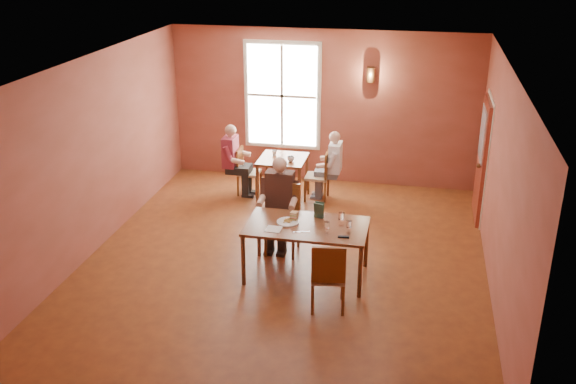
% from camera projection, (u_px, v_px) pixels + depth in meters
% --- Properties ---
extents(ground, '(6.00, 7.00, 0.01)m').
position_uv_depth(ground, '(285.00, 260.00, 9.84)').
color(ground, brown).
rests_on(ground, ground).
extents(wall_back, '(6.00, 0.04, 3.00)m').
position_uv_depth(wall_back, '(323.00, 107.00, 12.44)').
color(wall_back, brown).
rests_on(wall_back, ground).
extents(wall_front, '(6.00, 0.04, 3.00)m').
position_uv_depth(wall_front, '(208.00, 293.00, 6.10)').
color(wall_front, brown).
rests_on(wall_front, ground).
extents(wall_left, '(0.04, 7.00, 3.00)m').
position_uv_depth(wall_left, '(94.00, 155.00, 9.84)').
color(wall_left, brown).
rests_on(wall_left, ground).
extents(wall_right, '(0.04, 7.00, 3.00)m').
position_uv_depth(wall_right, '(501.00, 184.00, 8.70)').
color(wall_right, brown).
rests_on(wall_right, ground).
extents(ceiling, '(6.00, 7.00, 0.04)m').
position_uv_depth(ceiling, '(285.00, 65.00, 8.70)').
color(ceiling, white).
rests_on(ceiling, wall_back).
extents(window, '(1.36, 0.10, 1.96)m').
position_uv_depth(window, '(282.00, 96.00, 12.47)').
color(window, white).
rests_on(window, wall_back).
extents(door, '(0.12, 1.04, 2.10)m').
position_uv_depth(door, '(481.00, 160.00, 10.96)').
color(door, maroon).
rests_on(door, ground).
extents(wall_sconce, '(0.16, 0.16, 0.28)m').
position_uv_depth(wall_sconce, '(371.00, 75.00, 11.91)').
color(wall_sconce, brown).
rests_on(wall_sconce, wall_back).
extents(main_table, '(1.73, 0.97, 0.81)m').
position_uv_depth(main_table, '(306.00, 251.00, 9.26)').
color(main_table, brown).
rests_on(main_table, ground).
extents(chair_diner_main, '(0.48, 0.48, 1.08)m').
position_uv_depth(chair_diner_main, '(282.00, 220.00, 9.89)').
color(chair_diner_main, maroon).
rests_on(chair_diner_main, ground).
extents(diner_main, '(0.57, 0.57, 1.42)m').
position_uv_depth(diner_main, '(282.00, 211.00, 9.80)').
color(diner_main, black).
rests_on(diner_main, ground).
extents(chair_empty, '(0.50, 0.50, 1.00)m').
position_uv_depth(chair_empty, '(328.00, 274.00, 8.44)').
color(chair_empty, '#4A2315').
rests_on(chair_empty, ground).
extents(plate_food, '(0.35, 0.35, 0.04)m').
position_uv_depth(plate_food, '(288.00, 221.00, 9.18)').
color(plate_food, beige).
rests_on(plate_food, main_table).
extents(sandwich, '(0.11, 0.11, 0.12)m').
position_uv_depth(sandwich, '(294.00, 217.00, 9.22)').
color(sandwich, tan).
rests_on(sandwich, main_table).
extents(goblet_a, '(0.11, 0.11, 0.22)m').
position_uv_depth(goblet_a, '(341.00, 219.00, 9.05)').
color(goblet_a, white).
rests_on(goblet_a, main_table).
extents(goblet_b, '(0.09, 0.09, 0.20)m').
position_uv_depth(goblet_b, '(349.00, 226.00, 8.83)').
color(goblet_b, silver).
rests_on(goblet_b, main_table).
extents(goblet_c, '(0.09, 0.09, 0.20)m').
position_uv_depth(goblet_c, '(327.00, 227.00, 8.81)').
color(goblet_c, white).
rests_on(goblet_c, main_table).
extents(menu_stand, '(0.16, 0.11, 0.24)m').
position_uv_depth(menu_stand, '(319.00, 210.00, 9.30)').
color(menu_stand, '#243F2D').
rests_on(menu_stand, main_table).
extents(knife, '(0.23, 0.08, 0.00)m').
position_uv_depth(knife, '(301.00, 232.00, 8.91)').
color(knife, silver).
rests_on(knife, main_table).
extents(napkin, '(0.22, 0.22, 0.01)m').
position_uv_depth(napkin, '(274.00, 229.00, 8.98)').
color(napkin, white).
rests_on(napkin, main_table).
extents(sunglasses, '(0.16, 0.06, 0.02)m').
position_uv_depth(sunglasses, '(344.00, 237.00, 8.74)').
color(sunglasses, black).
rests_on(sunglasses, main_table).
extents(second_table, '(0.86, 0.86, 0.76)m').
position_uv_depth(second_table, '(283.00, 177.00, 12.06)').
color(second_table, brown).
rests_on(second_table, ground).
extents(chair_diner_white, '(0.41, 0.41, 0.94)m').
position_uv_depth(chair_diner_white, '(317.00, 175.00, 11.90)').
color(chair_diner_white, '#432311').
rests_on(chair_diner_white, ground).
extents(diner_white, '(0.51, 0.51, 1.27)m').
position_uv_depth(diner_white, '(319.00, 167.00, 11.84)').
color(diner_white, silver).
rests_on(diner_white, ground).
extents(chair_diner_maroon, '(0.40, 0.40, 0.89)m').
position_uv_depth(chair_diner_maroon, '(249.00, 171.00, 12.16)').
color(chair_diner_maroon, '#40230E').
rests_on(chair_diner_maroon, ground).
extents(diner_maroon, '(0.53, 0.53, 1.33)m').
position_uv_depth(diner_maroon, '(248.00, 161.00, 12.08)').
color(diner_maroon, maroon).
rests_on(diner_maroon, ground).
extents(cup_a, '(0.14, 0.14, 0.10)m').
position_uv_depth(cup_a, '(291.00, 159.00, 11.74)').
color(cup_a, silver).
rests_on(cup_a, second_table).
extents(cup_b, '(0.12, 0.12, 0.09)m').
position_uv_depth(cup_b, '(274.00, 153.00, 12.07)').
color(cup_b, white).
rests_on(cup_b, second_table).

